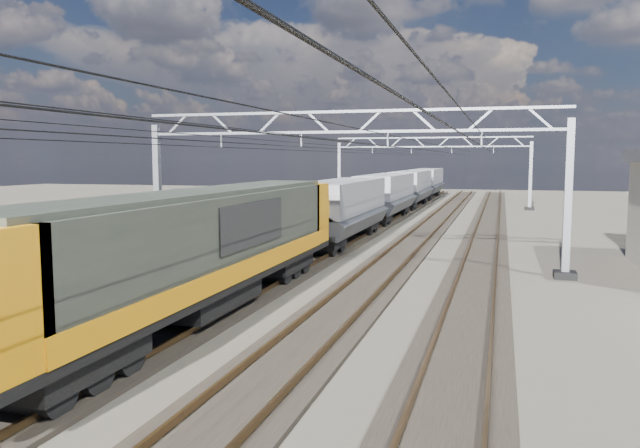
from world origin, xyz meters
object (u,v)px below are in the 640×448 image
(hopper_wagon_lead, at_px, (342,206))
(hopper_wagon_fourth, at_px, (427,181))
(catenary_gantry_mid, at_px, (344,182))
(hopper_wagon_third, at_px, (411,186))
(catenary_gantry_far, at_px, (431,169))
(hopper_wagon_mid, at_px, (386,193))
(locomotive, at_px, (201,244))

(hopper_wagon_lead, bearing_deg, hopper_wagon_fourth, 90.00)
(catenary_gantry_mid, height_order, hopper_wagon_third, catenary_gantry_mid)
(catenary_gantry_mid, distance_m, catenary_gantry_far, 36.00)
(hopper_wagon_mid, distance_m, hopper_wagon_fourth, 28.40)
(locomotive, height_order, hopper_wagon_fourth, locomotive)
(catenary_gantry_far, relative_size, hopper_wagon_third, 1.53)
(catenary_gantry_mid, relative_size, locomotive, 0.94)
(catenary_gantry_mid, height_order, hopper_wagon_mid, catenary_gantry_mid)
(locomotive, height_order, hopper_wagon_third, locomotive)
(catenary_gantry_mid, bearing_deg, locomotive, -101.22)
(catenary_gantry_far, distance_m, hopper_wagon_fourth, 14.45)
(catenary_gantry_mid, bearing_deg, hopper_wagon_lead, 104.73)
(catenary_gantry_mid, xyz_separation_m, hopper_wagon_fourth, (-2.00, 50.21, -1.67))
(catenary_gantry_mid, height_order, catenary_gantry_far, same)
(catenary_gantry_far, distance_m, hopper_wagon_third, 2.61)
(locomotive, bearing_deg, hopper_wagon_third, 90.00)
(hopper_wagon_mid, height_order, hopper_wagon_fourth, same)
(hopper_wagon_third, distance_m, hopper_wagon_fourth, 14.20)
(catenary_gantry_far, bearing_deg, catenary_gantry_mid, -90.00)
(catenary_gantry_mid, bearing_deg, hopper_wagon_fourth, 92.28)
(catenary_gantry_far, height_order, locomotive, catenary_gantry_far)
(catenary_gantry_mid, distance_m, hopper_wagon_lead, 8.04)
(catenary_gantry_far, relative_size, hopper_wagon_mid, 1.53)
(hopper_wagon_mid, bearing_deg, hopper_wagon_lead, -90.00)
(locomotive, height_order, hopper_wagon_lead, locomotive)
(hopper_wagon_third, xyz_separation_m, hopper_wagon_fourth, (0.00, 14.20, 0.00))
(hopper_wagon_mid, height_order, hopper_wagon_third, same)
(catenary_gantry_far, height_order, hopper_wagon_third, catenary_gantry_far)
(catenary_gantry_far, relative_size, hopper_wagon_fourth, 1.53)
(hopper_wagon_fourth, bearing_deg, catenary_gantry_far, -81.99)
(hopper_wagon_lead, relative_size, hopper_wagon_mid, 1.00)
(catenary_gantry_far, bearing_deg, locomotive, -92.48)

